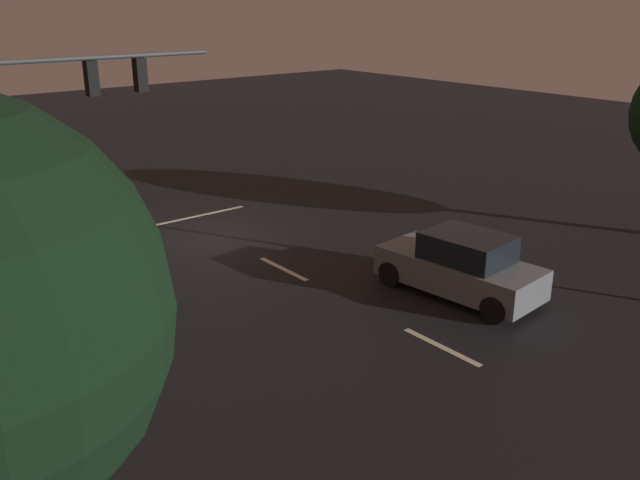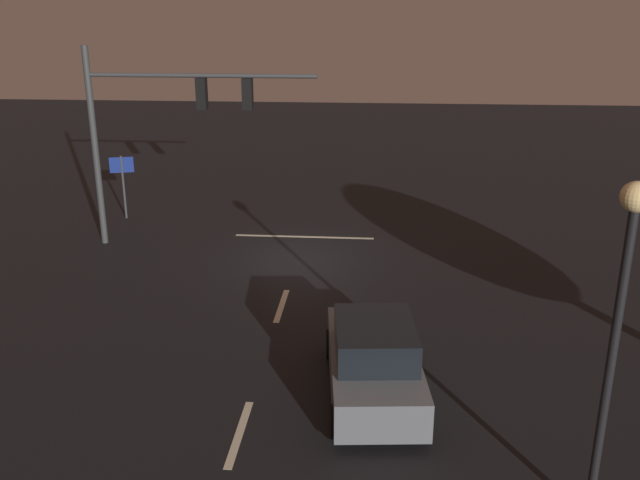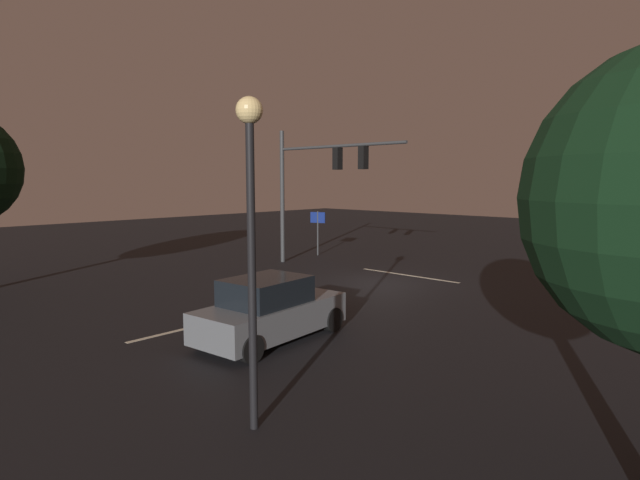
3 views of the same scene
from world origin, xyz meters
The scene contains 8 objects.
ground_plane centered at (0.00, 0.00, 0.00)m, with size 80.00×80.00×0.00m, color black.
traffic_signal_assembly centered at (4.52, -0.86, 4.51)m, with size 7.62×0.47×6.69m.
lane_dash_far centered at (0.00, 4.00, 0.00)m, with size 2.20×0.16×0.01m, color beige.
lane_dash_mid centered at (0.00, 10.00, 0.00)m, with size 2.20×0.16×0.01m, color beige.
stop_bar centered at (0.00, -2.05, 0.00)m, with size 5.00×0.16×0.01m, color beige.
car_approaching centered at (-2.55, 8.35, 0.80)m, with size 2.27×4.50×1.70m.
street_lamp_left_kerb centered at (-6.03, 11.78, 3.83)m, with size 0.44×0.44×5.55m.
route_sign centered at (7.23, -3.81, 1.79)m, with size 0.88×0.32×2.48m.
Camera 2 is at (-2.47, 21.00, 7.72)m, focal length 38.03 mm.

